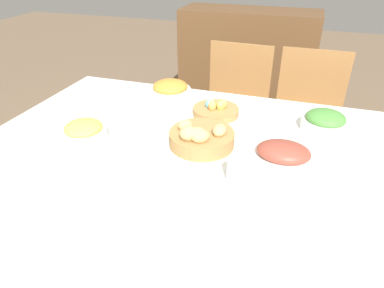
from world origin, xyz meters
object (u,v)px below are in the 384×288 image
at_px(sideboard, 246,66).
at_px(ham_platter, 283,153).
at_px(spoon, 207,208).
at_px(drinking_cup, 236,170).
at_px(chair_far_center, 233,109).
at_px(green_salad_bowl, 325,122).
at_px(bread_basket, 201,137).
at_px(fork, 117,189).
at_px(butter_dish, 110,157).
at_px(chair_far_right, 306,119).
at_px(egg_basket, 216,110).
at_px(carrot_bowl, 170,92).
at_px(pineapple_bowl, 84,132).
at_px(knife, 198,206).
at_px(dinner_plate, 156,197).

distance_m(sideboard, ham_platter, 1.95).
relative_size(spoon, drinking_cup, 2.12).
xyz_separation_m(chair_far_center, green_salad_bowl, (0.53, -0.63, 0.29)).
distance_m(bread_basket, green_salad_bowl, 0.57).
relative_size(fork, butter_dish, 1.37).
height_order(chair_far_right, egg_basket, chair_far_right).
bearing_deg(carrot_bowl, drinking_cup, -50.96).
height_order(bread_basket, green_salad_bowl, bread_basket).
relative_size(chair_far_right, pineapple_bowl, 4.85).
relative_size(egg_basket, ham_platter, 0.70).
xyz_separation_m(fork, butter_dish, (-0.11, 0.15, 0.01)).
distance_m(chair_far_center, egg_basket, 0.69).
height_order(ham_platter, drinking_cup, drinking_cup).
distance_m(pineapple_bowl, green_salad_bowl, 1.04).
xyz_separation_m(knife, spoon, (0.03, 0.00, 0.00)).
distance_m(bread_basket, fork, 0.41).
relative_size(chair_far_center, egg_basket, 4.04).
relative_size(sideboard, fork, 6.53).
bearing_deg(fork, butter_dish, 124.02).
xyz_separation_m(pineapple_bowl, knife, (0.57, -0.25, -0.04)).
relative_size(carrot_bowl, spoon, 1.18).
bearing_deg(sideboard, bread_basket, -85.97).
relative_size(chair_far_right, sideboard, 0.77).
xyz_separation_m(chair_far_center, carrot_bowl, (-0.23, -0.55, 0.30)).
bearing_deg(bread_basket, knife, -74.63).
relative_size(dinner_plate, spoon, 1.31).
distance_m(green_salad_bowl, butter_dish, 0.93).
bearing_deg(green_salad_bowl, chair_far_right, 94.79).
relative_size(egg_basket, butter_dish, 1.70).
xyz_separation_m(chair_far_center, butter_dish, (-0.25, -1.15, 0.27)).
distance_m(carrot_bowl, spoon, 0.86).
height_order(green_salad_bowl, dinner_plate, green_salad_bowl).
bearing_deg(egg_basket, chair_far_right, 54.85).
relative_size(chair_far_center, pineapple_bowl, 4.85).
distance_m(carrot_bowl, drinking_cup, 0.74).
distance_m(chair_far_right, sideboard, 1.11).
distance_m(pineapple_bowl, knife, 0.63).
xyz_separation_m(ham_platter, butter_dish, (-0.63, -0.22, -0.01)).
bearing_deg(pineapple_bowl, drinking_cup, -6.81).
bearing_deg(fork, spoon, -2.36).
bearing_deg(green_salad_bowl, drinking_cup, -121.00).
bearing_deg(drinking_cup, dinner_plate, -142.23).
height_order(sideboard, spoon, sideboard).
relative_size(sideboard, carrot_bowl, 5.53).
xyz_separation_m(chair_far_right, drinking_cup, (-0.24, -1.12, 0.29)).
bearing_deg(green_salad_bowl, sideboard, 111.11).
relative_size(chair_far_center, sideboard, 0.77).
bearing_deg(bread_basket, butter_dish, -144.33).
height_order(sideboard, ham_platter, sideboard).
xyz_separation_m(bread_basket, butter_dish, (-0.30, -0.21, -0.02)).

